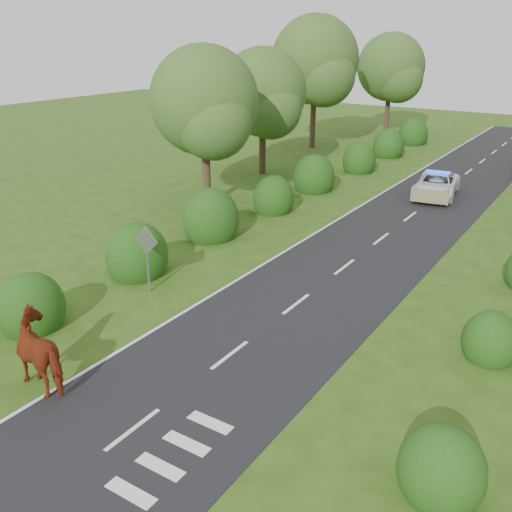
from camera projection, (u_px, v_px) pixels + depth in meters
The scene contains 11 objects.
ground at pixel (230, 355), 16.73m from camera, with size 120.00×120.00×0.00m, color #2C4A13.
road at pixel (403, 222), 28.45m from camera, with size 6.00×70.00×0.02m, color black.
road_markings at pixel (357, 227), 27.63m from camera, with size 4.96×70.00×0.01m.
hedgerow_left at pixel (258, 203), 28.88m from camera, with size 2.75×50.41×3.00m.
tree_left_a at pixel (206, 106), 28.96m from camera, with size 5.74×5.60×8.38m.
tree_left_b at pixel (265, 96), 36.07m from camera, with size 5.74×5.60×8.07m.
tree_left_c at pixel (317, 64), 44.05m from camera, with size 6.97×6.80×10.22m.
tree_left_d at pixel (393, 70), 50.96m from camera, with size 6.15×6.00×8.89m.
road_sign at pixel (147, 250), 20.21m from camera, with size 1.06×0.08×2.53m.
cow at pixel (46, 356), 15.12m from camera, with size 1.26×2.39×1.70m, color #5E220D.
police_van at pixel (436, 185), 32.63m from camera, with size 2.87×5.11×1.48m.
Camera 1 is at (8.51, -11.75, 8.87)m, focal length 40.00 mm.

